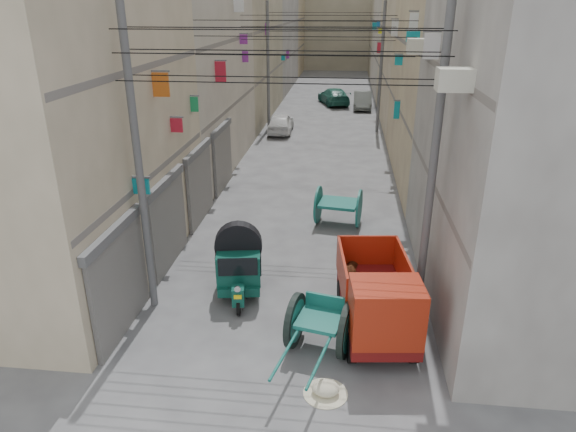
# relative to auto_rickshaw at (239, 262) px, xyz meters

# --- Properties ---
(building_row_left) EXTENTS (8.00, 62.00, 14.00)m
(building_row_left) POSITION_rel_auto_rickshaw_xyz_m (-6.65, 27.17, 5.48)
(building_row_left) COLOR beige
(building_row_left) RESTS_ON ground
(building_row_right) EXTENTS (8.00, 62.00, 14.00)m
(building_row_right) POSITION_rel_auto_rickshaw_xyz_m (9.34, 27.17, 5.48)
(building_row_right) COLOR #A9A49E
(building_row_right) RESTS_ON ground
(end_cap_building) EXTENTS (22.00, 10.00, 13.00)m
(end_cap_building) POSITION_rel_auto_rickshaw_xyz_m (1.35, 59.05, 5.52)
(end_cap_building) COLOR #B2A58C
(end_cap_building) RESTS_ON ground
(shutters_left) EXTENTS (0.18, 14.40, 2.88)m
(shutters_left) POSITION_rel_auto_rickshaw_xyz_m (-2.57, 3.42, 0.52)
(shutters_left) COLOR #46464B
(shutters_left) RESTS_ON ground
(signboards) EXTENTS (8.22, 40.52, 5.67)m
(signboards) POSITION_rel_auto_rickshaw_xyz_m (1.34, 14.70, 2.45)
(signboards) COLOR yellow
(signboards) RESTS_ON ground
(ac_units) EXTENTS (0.70, 6.55, 3.35)m
(ac_units) POSITION_rel_auto_rickshaw_xyz_m (5.00, 0.71, 6.46)
(ac_units) COLOR beige
(ac_units) RESTS_ON ground
(utility_poles) EXTENTS (7.40, 22.20, 8.00)m
(utility_poles) POSITION_rel_auto_rickshaw_xyz_m (1.35, 10.05, 3.02)
(utility_poles) COLOR #525254
(utility_poles) RESTS_ON ground
(overhead_cables) EXTENTS (7.40, 22.52, 1.12)m
(overhead_cables) POSITION_rel_auto_rickshaw_xyz_m (1.35, 7.45, 5.79)
(overhead_cables) COLOR black
(overhead_cables) RESTS_ON ground
(auto_rickshaw) EXTENTS (1.61, 2.43, 1.66)m
(auto_rickshaw) POSITION_rel_auto_rickshaw_xyz_m (0.00, 0.00, 0.00)
(auto_rickshaw) COLOR black
(auto_rickshaw) RESTS_ON ground
(tonga_cart) EXTENTS (1.78, 3.20, 1.36)m
(tonga_cart) POSITION_rel_auto_rickshaw_xyz_m (2.46, -2.46, -0.27)
(tonga_cart) COLOR black
(tonga_cart) RESTS_ON ground
(mini_truck) EXTENTS (2.04, 3.84, 2.07)m
(mini_truck) POSITION_rel_auto_rickshaw_xyz_m (3.85, -1.94, 0.02)
(mini_truck) COLOR black
(mini_truck) RESTS_ON ground
(second_cart) EXTENTS (1.84, 1.68, 1.45)m
(second_cart) POSITION_rel_auto_rickshaw_xyz_m (2.73, 5.30, -0.20)
(second_cart) COLOR #155D54
(second_cart) RESTS_ON ground
(feed_sack) EXTENTS (0.61, 0.48, 0.30)m
(feed_sack) POSITION_rel_auto_rickshaw_xyz_m (2.68, -4.00, -0.83)
(feed_sack) COLOR beige
(feed_sack) RESTS_ON ground
(horse) EXTENTS (1.06, 1.86, 1.49)m
(horse) POSITION_rel_auto_rickshaw_xyz_m (3.37, 0.05, -0.23)
(horse) COLOR brown
(horse) RESTS_ON ground
(distant_car_white) EXTENTS (1.59, 3.79, 1.28)m
(distant_car_white) POSITION_rel_auto_rickshaw_xyz_m (-1.32, 19.99, -0.34)
(distant_car_white) COLOR silver
(distant_car_white) RESTS_ON ground
(distant_car_grey) EXTENTS (1.42, 4.00, 1.31)m
(distant_car_grey) POSITION_rel_auto_rickshaw_xyz_m (4.15, 29.02, -0.32)
(distant_car_grey) COLOR #535855
(distant_car_grey) RESTS_ON ground
(distant_car_green) EXTENTS (3.11, 4.92, 1.33)m
(distant_car_green) POSITION_rel_auto_rickshaw_xyz_m (1.80, 30.67, -0.31)
(distant_car_green) COLOR #205F50
(distant_car_green) RESTS_ON ground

